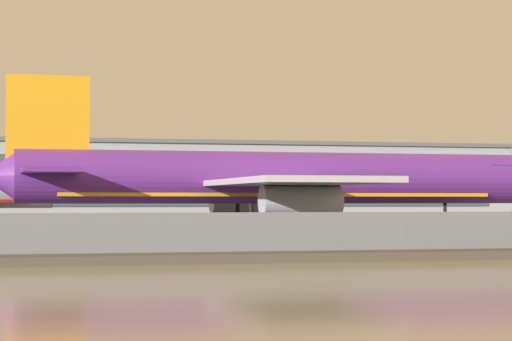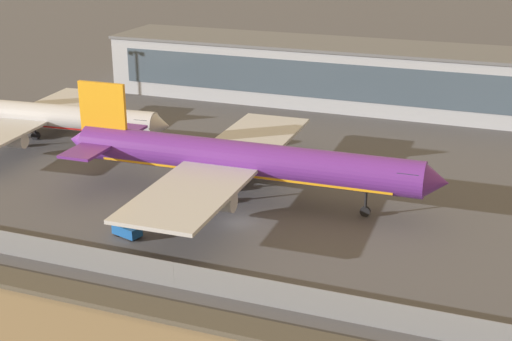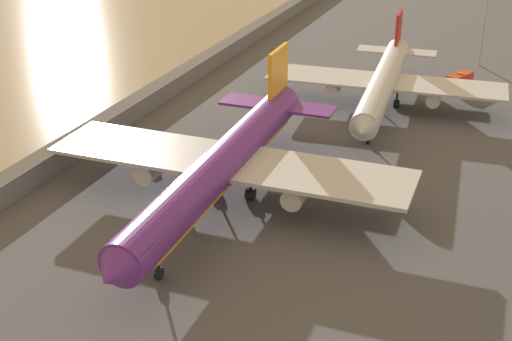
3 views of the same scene
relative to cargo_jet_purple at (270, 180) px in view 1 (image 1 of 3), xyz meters
The scene contains 6 objects.
ground_plane 8.65m from the cargo_jet_purple, 67.50° to the right, with size 500.00×500.00×0.00m, color #4C4C51.
shoreline_seawall 27.53m from the cargo_jet_purple, 84.33° to the right, with size 320.00×3.00×0.50m.
perimeter_fence 22.93m from the cargo_jet_purple, 83.20° to the right, with size 280.00×0.10×2.68m.
cargo_jet_purple is the anchor object (origin of this frame).
baggage_tug 16.52m from the cargo_jet_purple, 117.09° to the right, with size 3.52×2.42×1.80m.
terminal_building 49.69m from the cargo_jet_purple, 89.26° to the left, with size 88.19×15.97×10.99m.
Camera 1 is at (-23.38, -73.97, 3.41)m, focal length 70.00 mm.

